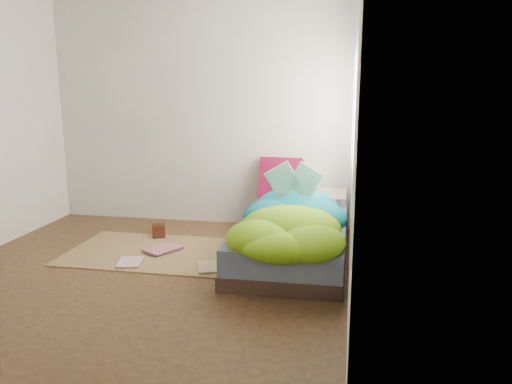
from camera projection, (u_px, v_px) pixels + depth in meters
ground at (144, 274)px, 4.33m from camera, size 3.50×3.50×0.00m
room_walls at (136, 82)px, 3.99m from camera, size 3.54×3.54×2.62m
bed at (293, 239)px, 4.76m from camera, size 1.00×2.00×0.34m
duvet at (291, 210)px, 4.48m from camera, size 0.96×1.84×0.34m
rug at (152, 252)px, 4.88m from camera, size 1.60×1.10×0.01m
pillow_floral at (321, 198)px, 5.46m from camera, size 0.53×0.33×0.12m
pillow_magenta at (281, 179)px, 5.56m from camera, size 0.48×0.17×0.47m
open_book at (294, 170)px, 4.72m from camera, size 0.45×0.11×0.27m
wooden_box at (158, 231)px, 5.33m from camera, size 0.18×0.18×0.13m
floor_book_a at (118, 263)px, 4.54m from camera, size 0.27×0.33×0.02m
floor_book_b at (155, 247)px, 4.97m from camera, size 0.39×0.42×0.03m
floor_book_c at (198, 268)px, 4.41m from camera, size 0.31×0.36×0.02m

